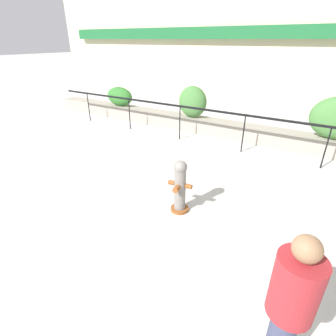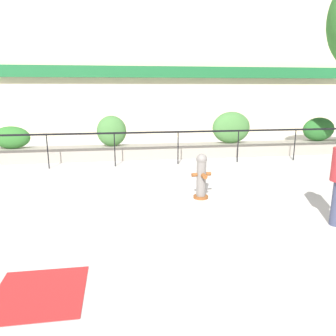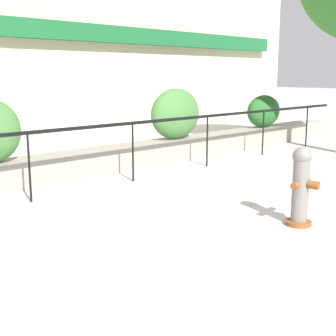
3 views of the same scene
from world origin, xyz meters
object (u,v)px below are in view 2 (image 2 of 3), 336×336
at_px(hedge_bush_3, 319,129).
at_px(hedge_bush_0, 11,138).
at_px(fire_hydrant, 201,176).
at_px(hedge_bush_2, 231,128).
at_px(hedge_bush_1, 112,131).

bearing_deg(hedge_bush_3, hedge_bush_0, 180.00).
bearing_deg(fire_hydrant, hedge_bush_2, 63.56).
height_order(hedge_bush_1, fire_hydrant, hedge_bush_1).
relative_size(hedge_bush_2, fire_hydrant, 1.35).
relative_size(hedge_bush_0, hedge_bush_2, 0.87).
xyz_separation_m(hedge_bush_2, hedge_bush_3, (3.63, 0.00, -0.13)).
bearing_deg(hedge_bush_2, fire_hydrant, -116.44).
bearing_deg(hedge_bush_0, fire_hydrant, -40.18).
bearing_deg(hedge_bush_2, hedge_bush_1, 180.00).
bearing_deg(hedge_bush_3, fire_hydrant, -141.69).
distance_m(hedge_bush_1, fire_hydrant, 5.21).
bearing_deg(fire_hydrant, hedge_bush_1, 114.45).
xyz_separation_m(hedge_bush_1, fire_hydrant, (2.15, -4.72, -0.50)).
height_order(hedge_bush_0, hedge_bush_3, hedge_bush_3).
height_order(hedge_bush_1, hedge_bush_2, hedge_bush_2).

